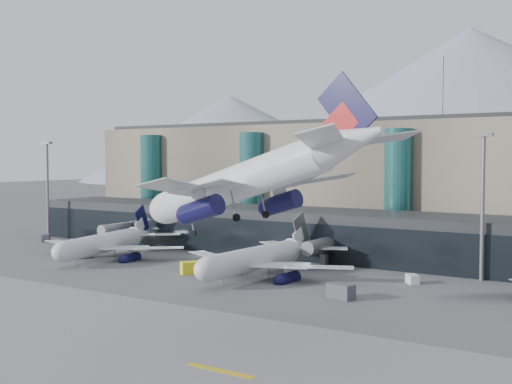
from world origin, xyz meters
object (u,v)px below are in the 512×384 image
(jet_parked_left, at_px, (111,236))
(jet_parked_mid, at_px, (265,250))
(lightmast_mid, at_px, (483,198))
(veh_c, at_px, (341,291))
(veh_g, at_px, (412,279))
(veh_h, at_px, (192,268))
(veh_a, at_px, (81,254))
(lightmast_left, at_px, (48,184))
(hero_jet, at_px, (259,169))
(veh_f, at_px, (46,238))

(jet_parked_left, bearing_deg, jet_parked_mid, -102.23)
(lightmast_mid, height_order, veh_c, lightmast_mid)
(veh_g, height_order, veh_h, veh_h)
(jet_parked_left, distance_m, veh_a, 7.38)
(lightmast_left, height_order, jet_parked_left, lightmast_left)
(jet_parked_left, xyz_separation_m, veh_h, (27.56, -6.66, -3.31))
(jet_parked_mid, bearing_deg, veh_h, 121.14)
(lightmast_mid, xyz_separation_m, veh_h, (-46.27, -22.21, -13.28))
(jet_parked_mid, relative_size, veh_a, 13.28)
(lightmast_mid, height_order, hero_jet, hero_jet)
(veh_g, bearing_deg, veh_a, -122.62)
(jet_parked_mid, height_order, veh_a, jet_parked_mid)
(lightmast_mid, distance_m, veh_g, 18.76)
(lightmast_mid, bearing_deg, jet_parked_left, -168.10)
(lightmast_left, relative_size, jet_parked_left, 0.70)
(hero_jet, height_order, veh_f, hero_jet)
(veh_g, bearing_deg, hero_jet, -46.22)
(lightmast_left, xyz_separation_m, jet_parked_mid, (75.36, -12.48, -9.87))
(jet_parked_left, relative_size, veh_c, 8.83)
(jet_parked_mid, distance_m, veh_h, 13.87)
(hero_jet, xyz_separation_m, veh_g, (3.63, 42.48, -19.27))
(lightmast_left, distance_m, veh_c, 99.47)
(hero_jet, height_order, veh_c, hero_jet)
(veh_f, bearing_deg, lightmast_mid, -130.84)
(lightmast_mid, height_order, veh_g, lightmast_mid)
(veh_g, distance_m, veh_h, 39.38)
(lightmast_mid, height_order, veh_h, lightmast_mid)
(veh_g, xyz_separation_m, veh_h, (-37.12, -13.15, 0.35))
(lightmast_left, relative_size, hero_jet, 0.68)
(jet_parked_mid, bearing_deg, veh_g, -74.76)
(hero_jet, bearing_deg, lightmast_left, 161.55)
(veh_h, bearing_deg, jet_parked_mid, -24.27)
(jet_parked_mid, bearing_deg, jet_parked_left, 91.19)
(lightmast_left, xyz_separation_m, hero_jet, (97.21, -48.54, 5.63))
(veh_g, bearing_deg, jet_parked_mid, -117.18)
(veh_g, bearing_deg, veh_c, -57.67)
(jet_parked_mid, bearing_deg, veh_a, 96.58)
(jet_parked_left, bearing_deg, veh_c, -112.61)
(lightmast_left, relative_size, jet_parked_mid, 0.68)
(lightmast_mid, bearing_deg, hero_jet, -103.93)
(veh_f, bearing_deg, jet_parked_mid, -141.44)
(veh_c, relative_size, veh_f, 1.23)
(veh_a, bearing_deg, veh_c, -39.12)
(jet_parked_mid, xyz_separation_m, veh_c, (20.41, -10.87, -3.40))
(jet_parked_mid, xyz_separation_m, veh_f, (-71.87, 8.92, -3.61))
(hero_jet, xyz_separation_m, veh_f, (-93.72, 44.98, -19.11))
(veh_c, bearing_deg, jet_parked_left, -176.89)
(lightmast_mid, xyz_separation_m, veh_a, (-78.70, -19.71, -13.63))
(veh_a, bearing_deg, veh_f, 121.45)
(lightmast_mid, height_order, veh_a, lightmast_mid)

